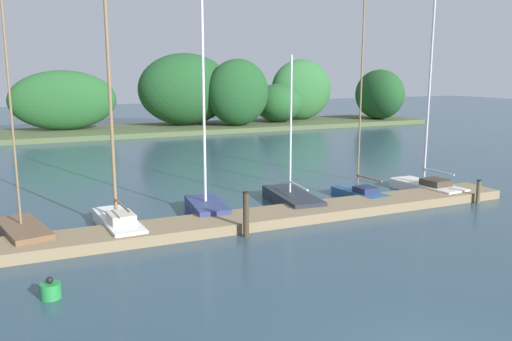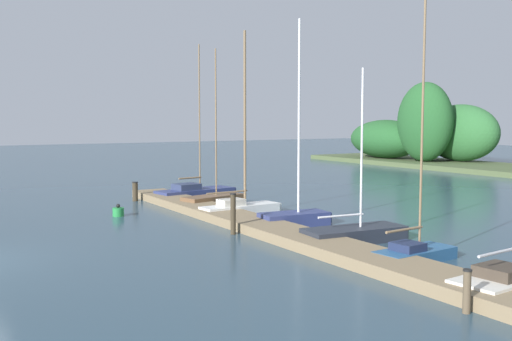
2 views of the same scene
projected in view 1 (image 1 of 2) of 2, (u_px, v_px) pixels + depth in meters
dock_pier at (230, 222)px, 17.76m from camera, size 23.43×1.80×0.35m
far_shore at (119, 101)px, 44.03m from camera, size 62.44×8.49×7.35m
sailboat_1 at (22, 230)px, 16.34m from camera, size 1.74×3.35×7.44m
sailboat_2 at (117, 218)px, 17.35m from camera, size 1.22×3.85×7.89m
sailboat_3 at (206, 204)px, 19.23m from camera, size 1.40×2.96×7.96m
sailboat_4 at (291, 198)px, 20.75m from camera, size 1.63×3.89×5.85m
sailboat_5 at (359, 191)px, 21.65m from camera, size 1.26×2.86×8.22m
sailboat_6 at (426, 184)px, 22.80m from camera, size 1.56×3.70×8.14m
mooring_piling_1 at (246, 214)px, 16.61m from camera, size 0.22×0.22×1.49m
mooring_piling_2 at (478, 191)px, 20.92m from camera, size 0.19×0.19×0.96m
channel_buoy_0 at (51, 290)px, 12.20m from camera, size 0.48×0.48×0.53m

